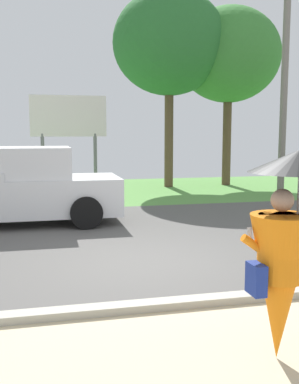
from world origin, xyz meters
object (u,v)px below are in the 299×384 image
object	(u,v)px
monk_pedestrian	(284,251)
utility_pole	(284,83)
roadside_billboard	(69,123)
pickup_truck	(14,189)
tree_right_mid	(229,56)
tree_left_far	(169,44)

from	to	relation	value
monk_pedestrian	utility_pole	xyz separation A→B (m)	(5.87, 10.53, 2.83)
monk_pedestrian	roadside_billboard	xyz separation A→B (m)	(-1.39, 12.08, 1.45)
pickup_truck	utility_pole	bearing A→B (deg)	25.25
utility_pole	tree_right_mid	bearing A→B (deg)	97.59
utility_pole	tree_left_far	bearing A→B (deg)	130.32
pickup_truck	tree_right_mid	size ratio (longest dim) A/B	0.70
monk_pedestrian	pickup_truck	bearing A→B (deg)	126.09
pickup_truck	tree_right_mid	world-z (taller)	tree_right_mid
roadside_billboard	tree_right_mid	xyz separation A→B (m)	(6.76, 2.19, 2.87)
pickup_truck	roadside_billboard	size ratio (longest dim) A/B	1.49
monk_pedestrian	utility_pole	distance (m)	12.38
monk_pedestrian	tree_right_mid	world-z (taller)	tree_right_mid
tree_right_mid	monk_pedestrian	bearing A→B (deg)	-110.64
utility_pole	tree_right_mid	world-z (taller)	utility_pole
tree_left_far	utility_pole	bearing A→B (deg)	-49.68
utility_pole	roadside_billboard	xyz separation A→B (m)	(-7.26, 1.55, -1.37)
pickup_truck	utility_pole	size ratio (longest dim) A/B	0.69
monk_pedestrian	roadside_billboard	world-z (taller)	roadside_billboard
utility_pole	monk_pedestrian	bearing A→B (deg)	-119.15
monk_pedestrian	utility_pole	size ratio (longest dim) A/B	0.28
monk_pedestrian	pickup_truck	world-z (taller)	monk_pedestrian
tree_right_mid	pickup_truck	bearing A→B (deg)	-141.33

